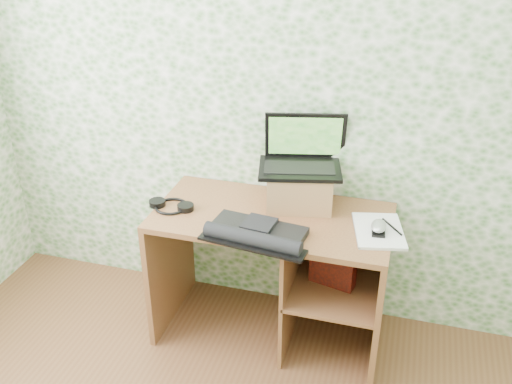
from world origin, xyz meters
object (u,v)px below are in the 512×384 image
(laptop, at_px, (302,155))
(keyboard, at_px, (256,234))
(notepad, at_px, (379,231))
(desk, at_px, (287,258))
(riser, at_px, (299,188))

(laptop, height_order, keyboard, laptop)
(laptop, relative_size, notepad, 1.45)
(desk, height_order, riser, riser)
(riser, xyz_separation_m, notepad, (0.43, -0.17, -0.09))
(laptop, bearing_deg, notepad, -39.07)
(desk, bearing_deg, notepad, -6.29)
(riser, distance_m, laptop, 0.17)
(riser, height_order, notepad, riser)
(keyboard, height_order, notepad, keyboard)
(riser, relative_size, keyboard, 0.62)
(desk, xyz_separation_m, laptop, (0.03, 0.16, 0.53))
(keyboard, bearing_deg, notepad, 28.05)
(keyboard, bearing_deg, laptop, 80.82)
(desk, height_order, notepad, notepad)
(desk, relative_size, notepad, 3.74)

